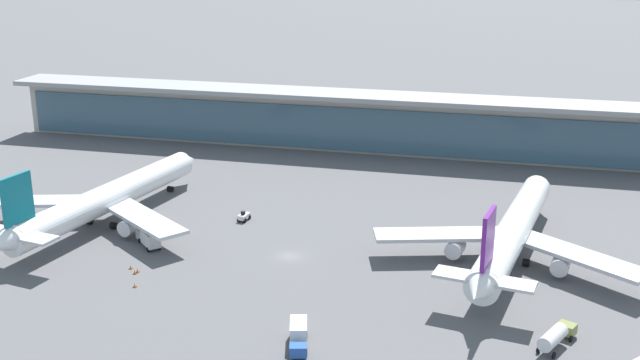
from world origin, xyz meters
The scene contains 12 objects.
ground_plane centered at (0.00, 0.00, 0.00)m, with size 1200.00×1200.00×0.00m, color #515154.
airliner_left_stand centered at (-38.91, 6.37, 5.03)m, with size 45.47×59.78×15.97m.
airliner_centre_stand centered at (37.27, 7.65, 5.03)m, with size 45.50×59.80×15.97m.
service_truck_near_nose_olive centered at (43.67, -21.02, 1.71)m, with size 5.70×8.74×2.95m.
service_truck_mid_apron_white centered at (-25.73, -2.00, 1.69)m, with size 6.79×6.79×3.10m.
service_truck_by_tail_white centered at (-13.69, 14.60, 0.87)m, with size 2.03×3.04×2.05m.
service_truck_on_taxiway_blue centered at (9.76, -29.22, 1.69)m, with size 4.11×7.65×3.10m.
terminal_building centered at (0.00, 71.27, 7.87)m, with size 195.08×12.80×15.20m.
safety_cone_alpha centered at (-22.83, -13.40, 0.32)m, with size 0.62×0.62×0.70m.
safety_cone_bravo centered at (-22.68, -12.72, 0.32)m, with size 0.62×0.62×0.70m.
safety_cone_charlie centered at (-24.45, -11.72, 0.32)m, with size 0.62×0.62×0.70m.
safety_cone_delta centered at (-20.48, -18.00, 0.32)m, with size 0.62×0.62×0.70m.
Camera 1 is at (35.42, -118.84, 53.44)m, focal length 43.24 mm.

